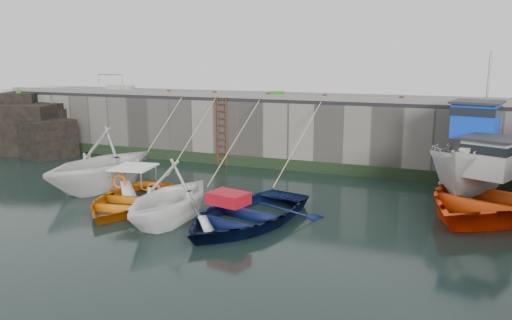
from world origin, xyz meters
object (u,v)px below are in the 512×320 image
at_px(boat_near_white, 103,189).
at_px(boat_far_orange, 494,194).
at_px(boat_near_blacktrim, 170,221).
at_px(bollard_e, 401,100).
at_px(boat_near_blue, 129,206).
at_px(ladder, 222,132).
at_px(boat_near_navy, 245,223).
at_px(bollard_c, 268,96).
at_px(fish_crate, 277,95).
at_px(boat_far_white, 475,166).
at_px(bollard_b, 215,94).
at_px(bollard_a, 169,93).
at_px(bollard_d, 325,97).

relative_size(boat_near_white, boat_far_orange, 0.56).
relative_size(boat_near_white, boat_near_blacktrim, 1.21).
bearing_deg(bollard_e, boat_near_blue, -136.85).
relative_size(boat_far_orange, bollard_e, 32.58).
bearing_deg(boat_near_blue, ladder, 80.25).
height_order(boat_near_navy, bollard_c, bollard_c).
bearing_deg(fish_crate, ladder, 178.08).
height_order(boat_near_blacktrim, boat_far_white, boat_far_white).
distance_m(ladder, bollard_b, 1.81).
bearing_deg(fish_crate, boat_near_blue, -126.12).
relative_size(boat_near_white, boat_near_blue, 1.10).
bearing_deg(fish_crate, bollard_a, 165.75).
xyz_separation_m(boat_near_blacktrim, bollard_c, (0.06, 8.45, 3.30)).
distance_m(ladder, bollard_c, 2.81).
height_order(ladder, bollard_c, bollard_c).
distance_m(boat_far_white, bollard_e, 3.95).
height_order(ladder, bollard_d, bollard_d).
distance_m(boat_near_blacktrim, boat_far_white, 11.22).
xyz_separation_m(ladder, boat_near_blue, (-0.06, -7.22, -1.59)).
relative_size(boat_near_blacktrim, bollard_c, 15.03).
height_order(boat_near_navy, bollard_b, bollard_b).
xyz_separation_m(bollard_d, bollard_e, (3.20, 0.00, 0.00)).
bearing_deg(boat_near_white, ladder, 77.29).
relative_size(boat_far_orange, fish_crate, 13.59).
bearing_deg(boat_near_blue, bollard_b, 84.06).
bearing_deg(boat_near_navy, boat_far_white, 56.28).
distance_m(boat_near_blue, boat_far_orange, 12.32).
xyz_separation_m(fish_crate, bollard_b, (-2.98, -0.40, -0.02)).
distance_m(boat_near_blue, fish_crate, 8.98).
bearing_deg(boat_far_white, bollard_a, -174.37).
distance_m(boat_near_blacktrim, bollard_e, 10.80).
bearing_deg(boat_near_blacktrim, bollard_d, 73.51).
height_order(ladder, boat_near_blue, ladder).
xyz_separation_m(fish_crate, bollard_c, (-0.28, -0.40, -0.02)).
relative_size(boat_near_navy, bollard_d, 18.90).
xyz_separation_m(boat_near_navy, fish_crate, (-1.86, 8.12, 3.32)).
distance_m(bollard_d, bollard_e, 3.20).
distance_m(ladder, bollard_d, 5.11).
xyz_separation_m(boat_near_blacktrim, bollard_a, (-5.14, 8.45, 3.30)).
bearing_deg(bollard_d, bollard_e, 0.00).
bearing_deg(boat_near_blacktrim, boat_near_navy, 19.40).
bearing_deg(boat_far_orange, fish_crate, -178.46).
height_order(boat_near_white, bollard_d, bollard_d).
distance_m(boat_near_white, boat_near_navy, 6.93).
xyz_separation_m(boat_near_white, boat_near_blacktrim, (4.52, -2.43, 0.00)).
distance_m(boat_near_blacktrim, bollard_a, 10.43).
distance_m(bollard_c, bollard_e, 5.80).
height_order(boat_far_orange, bollard_a, boat_far_orange).
relative_size(boat_near_white, bollard_b, 18.24).
xyz_separation_m(ladder, boat_far_white, (10.89, -1.18, -0.51)).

